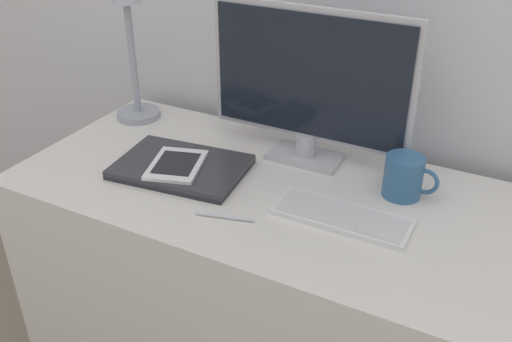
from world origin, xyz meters
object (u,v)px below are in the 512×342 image
desk_lamp (131,44)px  coffee_mug (404,177)px  ereader (176,165)px  pen (225,217)px  monitor (309,84)px  keyboard (342,217)px  laptop (181,167)px

desk_lamp → coffee_mug: desk_lamp is taller
ereader → pen: size_ratio=1.47×
monitor → coffee_mug: monitor is taller
keyboard → desk_lamp: (-0.72, 0.22, 0.22)m
ereader → desk_lamp: (-0.29, 0.23, 0.19)m
monitor → keyboard: size_ratio=1.73×
coffee_mug → monitor: bearing=167.2°
pen → desk_lamp: bearing=145.7°
pen → laptop: bearing=147.4°
monitor → laptop: size_ratio=1.55×
monitor → pen: (-0.05, -0.33, -0.20)m
ereader → coffee_mug: coffee_mug is taller
keyboard → coffee_mug: (0.09, 0.16, 0.04)m
ereader → coffee_mug: 0.54m
monitor → pen: 0.39m
monitor → desk_lamp: size_ratio=1.26×
desk_lamp → coffee_mug: bearing=-4.6°
ereader → pen: bearing=-28.5°
keyboard → pen: keyboard is taller
keyboard → desk_lamp: bearing=162.8°
keyboard → laptop: bearing=178.2°
monitor → desk_lamp: (-0.54, 0.00, 0.02)m
monitor → laptop: monitor is taller
pen → keyboard: bearing=26.9°
monitor → ereader: 0.38m
monitor → desk_lamp: desk_lamp is taller
keyboard → pen: 0.25m
laptop → desk_lamp: desk_lamp is taller
monitor → ereader: (-0.25, -0.22, -0.18)m
desk_lamp → ereader: bearing=-37.8°
keyboard → laptop: (-0.42, 0.01, 0.00)m
ereader → desk_lamp: size_ratio=0.46×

